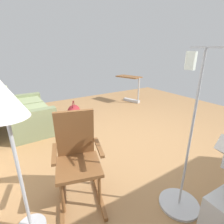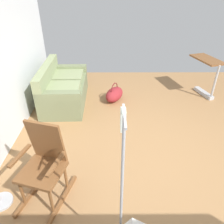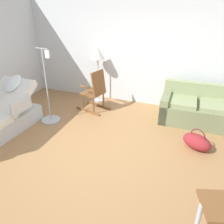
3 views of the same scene
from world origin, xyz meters
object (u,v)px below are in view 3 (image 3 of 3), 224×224
at_px(couch, 197,110).
at_px(floor_lamp, 98,57).
at_px(rocking_chair, 95,92).
at_px(iv_pole, 50,111).
at_px(duffel_bag, 197,142).

height_order(couch, floor_lamp, floor_lamp).
distance_m(rocking_chair, floor_lamp, 0.94).
xyz_separation_m(couch, floor_lamp, (-2.59, 0.34, 0.92)).
bearing_deg(iv_pole, couch, 19.46).
xyz_separation_m(floor_lamp, iv_pole, (-0.59, -1.46, -0.98)).
height_order(couch, duffel_bag, couch).
height_order(rocking_chair, iv_pole, iv_pole).
relative_size(floor_lamp, duffel_bag, 2.30).
relative_size(rocking_chair, floor_lamp, 0.71).
xyz_separation_m(couch, rocking_chair, (-2.43, -0.24, 0.20)).
xyz_separation_m(rocking_chair, floor_lamp, (-0.16, 0.58, 0.72)).
bearing_deg(rocking_chair, floor_lamp, 105.29).
distance_m(couch, iv_pole, 3.38).
bearing_deg(floor_lamp, couch, -7.38).
bearing_deg(duffel_bag, rocking_chair, 160.79).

